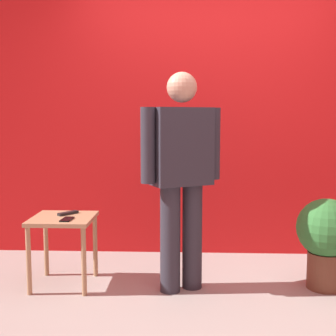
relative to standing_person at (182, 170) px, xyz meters
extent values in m
plane|color=#9E9991|center=(0.26, -0.49, -0.90)|extent=(12.00, 12.00, 0.00)
cube|color=red|center=(0.26, 0.98, 0.47)|extent=(5.83, 0.12, 2.75)
cylinder|color=#2D2D38|center=(-0.08, -0.04, -0.50)|extent=(0.20, 0.20, 0.80)
cylinder|color=#2D2D38|center=(0.08, 0.04, -0.50)|extent=(0.20, 0.20, 0.80)
cube|color=#2D2D38|center=(0.00, 0.00, 0.17)|extent=(0.48, 0.39, 0.56)
cube|color=#2D4784|center=(-0.05, 0.10, 0.20)|extent=(0.11, 0.07, 0.47)
cube|color=#384C99|center=(-0.05, 0.11, 0.19)|extent=(0.04, 0.03, 0.43)
cylinder|color=#2D2D38|center=(-0.23, -0.12, 0.19)|extent=(0.14, 0.14, 0.54)
cylinder|color=#2D2D38|center=(0.24, 0.12, 0.19)|extent=(0.14, 0.14, 0.54)
sphere|color=tan|center=(0.00, 0.00, 0.60)|extent=(0.22, 0.22, 0.22)
cube|color=tan|center=(-0.90, 0.05, -0.38)|extent=(0.46, 0.46, 0.03)
cylinder|color=tan|center=(-1.10, -0.15, -0.65)|extent=(0.04, 0.04, 0.51)
cylinder|color=tan|center=(-0.70, -0.15, -0.65)|extent=(0.04, 0.04, 0.51)
cylinder|color=tan|center=(-1.10, 0.25, -0.65)|extent=(0.04, 0.04, 0.51)
cylinder|color=tan|center=(-0.70, 0.25, -0.65)|extent=(0.04, 0.04, 0.51)
cube|color=black|center=(-0.84, -0.05, -0.36)|extent=(0.08, 0.15, 0.01)
cube|color=black|center=(-0.89, 0.14, -0.36)|extent=(0.14, 0.16, 0.02)
cylinder|color=brown|center=(1.08, 0.06, -0.76)|extent=(0.26, 0.26, 0.28)
sphere|color=#2D7233|center=(1.08, 0.06, -0.44)|extent=(0.44, 0.44, 0.44)
camera|label=1|loc=(0.04, -3.25, 0.39)|focal=47.85mm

